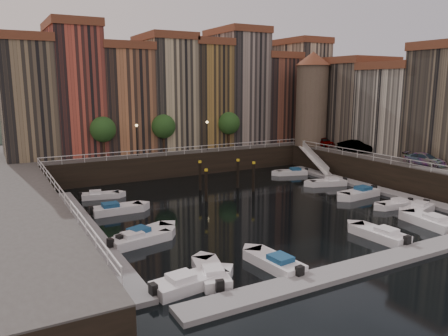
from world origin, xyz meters
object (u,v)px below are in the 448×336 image
boat_left_2 (144,234)px  car_b (355,147)px  boat_left_1 (139,239)px  car_c (425,160)px  corner_tower (312,97)px  gangway (314,159)px  boat_left_0 (188,282)px  car_a (323,142)px  mooring_pilings (225,178)px

boat_left_2 → car_b: 35.32m
boat_left_1 → car_c: bearing=-9.7°
corner_tower → boat_left_2: corner_tower is taller
corner_tower → gangway: bearing=-122.8°
boat_left_0 → boat_left_2: (0.42, 9.52, -0.00)m
boat_left_1 → car_a: size_ratio=1.27×
car_b → car_c: 11.07m
corner_tower → car_c: (0.55, -19.31, -6.52)m
corner_tower → boat_left_2: size_ratio=2.70×
gangway → mooring_pilings: (-16.63, -4.25, -0.27)m
car_b → car_c: (-0.40, -11.06, -0.09)m
mooring_pilings → boat_left_1: bearing=-141.0°
mooring_pilings → car_a: 21.38m
corner_tower → car_a: corner_tower is taller
boat_left_1 → car_b: (34.19, 11.58, 3.38)m
corner_tower → gangway: corner_tower is taller
mooring_pilings → boat_left_0: bearing=-124.2°
boat_left_0 → car_c: size_ratio=1.11×
corner_tower → boat_left_2: 38.92m
gangway → boat_left_2: bearing=-153.9°
corner_tower → boat_left_0: (-32.94, -28.52, -9.80)m
mooring_pilings → car_a: size_ratio=1.74×
boat_left_0 → car_c: 34.89m
car_b → gangway: bearing=117.5°
corner_tower → car_b: 10.50m
corner_tower → mooring_pilings: (-19.53, -8.75, -8.54)m
boat_left_1 → car_b: bearing=8.2°
boat_left_2 → car_a: 37.40m
mooring_pilings → boat_left_0: 23.93m
mooring_pilings → corner_tower: bearing=24.1°
mooring_pilings → boat_left_2: bearing=-141.7°
corner_tower → mooring_pilings: corner_tower is taller
boat_left_1 → corner_tower: bearing=20.3°
boat_left_0 → boat_left_2: size_ratio=1.01×
boat_left_1 → car_c: car_c is taller
boat_left_0 → boat_left_1: bearing=84.4°
boat_left_0 → boat_left_1: boat_left_0 is taller
boat_left_0 → car_b: (33.89, 20.26, 3.38)m
car_a → boat_left_0: bearing=-135.3°
car_c → car_a: bearing=75.3°
corner_tower → car_c: 20.39m
gangway → mooring_pilings: bearing=-165.7°
mooring_pilings → boat_left_2: 16.61m
corner_tower → mooring_pilings: 23.04m
gangway → car_c: 15.31m
gangway → car_b: bearing=-44.3°
boat_left_1 → gangway: bearing=16.3°
boat_left_1 → car_a: bearing=16.9°
boat_left_1 → car_b: size_ratio=1.10×
mooring_pilings → car_b: size_ratio=1.50×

